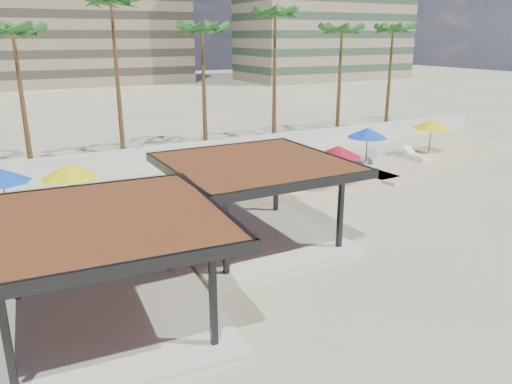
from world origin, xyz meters
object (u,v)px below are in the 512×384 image
pavilion_central (255,194)px  lounger_b (278,184)px  lounger_d (374,159)px  pavilion_west (103,261)px  lounger_c (416,156)px  umbrella_c (338,151)px  lounger_a (30,217)px

pavilion_central → lounger_b: pavilion_central is taller
pavilion_central → lounger_d: bearing=30.3°
pavilion_central → lounger_b: 7.22m
pavilion_central → pavilion_west: 7.61m
lounger_b → pavilion_central: bearing=139.5°
pavilion_west → lounger_c: bearing=28.6°
umbrella_c → lounger_d: umbrella_c is taller
lounger_a → lounger_b: size_ratio=0.98×
pavilion_central → lounger_a: (-7.99, 6.39, -1.67)m
pavilion_west → lounger_c: size_ratio=3.58×
pavilion_west → lounger_d: size_ratio=3.59×
lounger_a → umbrella_c: bearing=-127.1°
pavilion_central → umbrella_c: (7.49, 4.29, 0.09)m
pavilion_central → lounger_c: bearing=23.1°
pavilion_central → lounger_c: (16.07, 6.82, -1.69)m
umbrella_c → pavilion_central: bearing=-150.2°
pavilion_west → lounger_b: size_ratio=3.11×
lounger_c → pavilion_west: bearing=115.9°
lounger_a → lounger_c: bearing=-118.4°
lounger_c → lounger_d: 3.11m
lounger_c → pavilion_central: bearing=114.7°
lounger_a → lounger_b: bearing=-123.6°
pavilion_central → lounger_d: (13.06, 7.57, -1.70)m
lounger_b → lounger_d: lounger_b is taller
lounger_a → lounger_c: (24.07, 0.42, -0.02)m
lounger_d → pavilion_central: bearing=147.6°
pavilion_central → lounger_a: pavilion_central is taller
umbrella_c → lounger_a: 15.73m
pavilion_west → lounger_c: pavilion_west is taller
pavilion_central → lounger_a: bearing=141.5°
pavilion_west → umbrella_c: size_ratio=2.16×
lounger_c → lounger_d: lounger_c is taller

